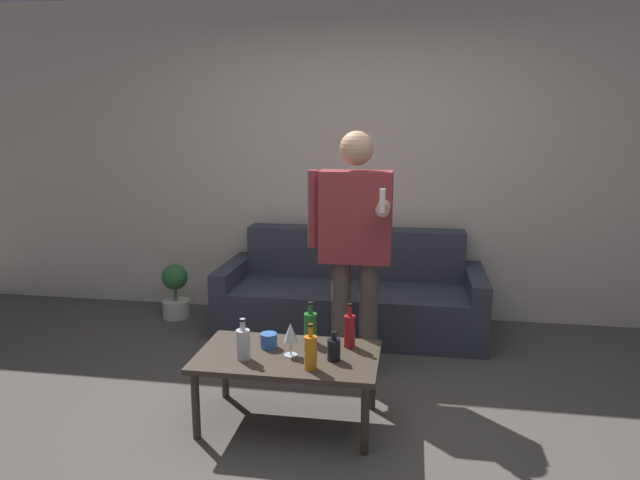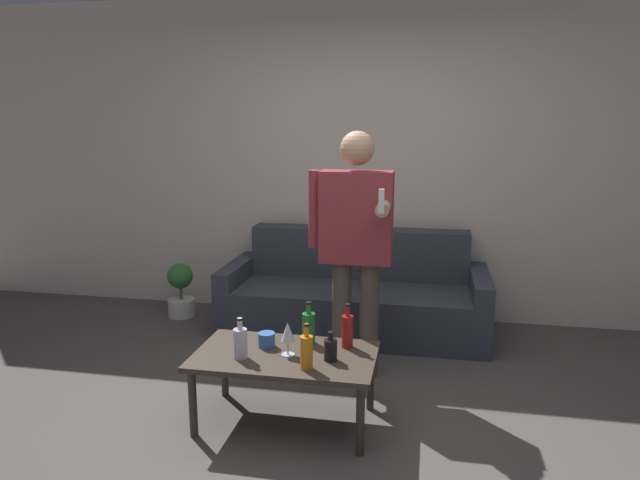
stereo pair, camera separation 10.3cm
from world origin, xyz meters
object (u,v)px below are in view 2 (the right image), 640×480
(coffee_table, at_px, (285,361))
(person_standing_front, at_px, (355,238))
(couch, at_px, (355,296))
(bottle_orange, at_px, (309,327))

(coffee_table, height_order, person_standing_front, person_standing_front)
(coffee_table, distance_m, person_standing_front, 0.94)
(couch, bearing_deg, coffee_table, -96.82)
(couch, relative_size, coffee_table, 2.08)
(coffee_table, height_order, bottle_orange, bottle_orange)
(couch, xyz_separation_m, bottle_orange, (-0.09, -1.36, 0.23))
(couch, xyz_separation_m, person_standing_front, (0.11, -0.85, 0.66))
(coffee_table, bearing_deg, couch, 83.18)
(bottle_orange, height_order, person_standing_front, person_standing_front)
(coffee_table, relative_size, person_standing_front, 0.62)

